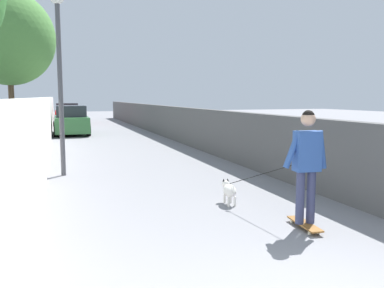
{
  "coord_description": "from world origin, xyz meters",
  "views": [
    {
      "loc": [
        -2.48,
        2.38,
        2.01
      ],
      "look_at": [
        5.59,
        -0.35,
        1.0
      ],
      "focal_mm": 37.36,
      "sensor_mm": 36.0,
      "label": 1
    }
  ],
  "objects_px": {
    "person_skateboarder": "(307,158)",
    "tree_left_near": "(8,38)",
    "lamp_post": "(59,51)",
    "car_far": "(67,114)",
    "dog": "(229,190)",
    "car_near": "(71,121)",
    "skateboard": "(305,224)"
  },
  "relations": [
    {
      "from": "person_skateboarder",
      "to": "tree_left_near",
      "type": "bearing_deg",
      "value": 25.87
    },
    {
      "from": "lamp_post",
      "to": "person_skateboarder",
      "type": "distance_m",
      "value": 6.85
    },
    {
      "from": "car_far",
      "to": "dog",
      "type": "bearing_deg",
      "value": -174.6
    },
    {
      "from": "car_near",
      "to": "tree_left_near",
      "type": "bearing_deg",
      "value": 162.22
    },
    {
      "from": "skateboard",
      "to": "dog",
      "type": "xyz_separation_m",
      "value": [
        1.65,
        0.53,
        0.21
      ]
    },
    {
      "from": "skateboard",
      "to": "car_near",
      "type": "height_order",
      "value": "car_near"
    },
    {
      "from": "person_skateboarder",
      "to": "car_far",
      "type": "bearing_deg",
      "value": 6.21
    },
    {
      "from": "dog",
      "to": "lamp_post",
      "type": "bearing_deg",
      "value": 36.56
    },
    {
      "from": "person_skateboarder",
      "to": "car_near",
      "type": "relative_size",
      "value": 0.43
    },
    {
      "from": "lamp_post",
      "to": "skateboard",
      "type": "relative_size",
      "value": 5.66
    },
    {
      "from": "tree_left_near",
      "to": "dog",
      "type": "xyz_separation_m",
      "value": [
        -8.77,
        -4.52,
        -3.75
      ]
    },
    {
      "from": "skateboard",
      "to": "lamp_post",
      "type": "bearing_deg",
      "value": 31.69
    },
    {
      "from": "tree_left_near",
      "to": "car_far",
      "type": "relative_size",
      "value": 1.43
    },
    {
      "from": "car_near",
      "to": "person_skateboarder",
      "type": "bearing_deg",
      "value": -170.69
    },
    {
      "from": "lamp_post",
      "to": "dog",
      "type": "distance_m",
      "value": 5.66
    },
    {
      "from": "dog",
      "to": "car_near",
      "type": "xyz_separation_m",
      "value": [
        15.66,
        2.31,
        0.44
      ]
    },
    {
      "from": "skateboard",
      "to": "person_skateboarder",
      "type": "height_order",
      "value": "person_skateboarder"
    },
    {
      "from": "tree_left_near",
      "to": "car_far",
      "type": "bearing_deg",
      "value": -8.03
    },
    {
      "from": "lamp_post",
      "to": "car_far",
      "type": "height_order",
      "value": "lamp_post"
    },
    {
      "from": "tree_left_near",
      "to": "dog",
      "type": "height_order",
      "value": "tree_left_near"
    },
    {
      "from": "tree_left_near",
      "to": "person_skateboarder",
      "type": "height_order",
      "value": "tree_left_near"
    },
    {
      "from": "tree_left_near",
      "to": "person_skateboarder",
      "type": "bearing_deg",
      "value": -154.13
    },
    {
      "from": "tree_left_near",
      "to": "lamp_post",
      "type": "relative_size",
      "value": 1.22
    },
    {
      "from": "person_skateboarder",
      "to": "skateboard",
      "type": "bearing_deg",
      "value": -26.57
    },
    {
      "from": "car_near",
      "to": "dog",
      "type": "bearing_deg",
      "value": -171.62
    },
    {
      "from": "skateboard",
      "to": "car_near",
      "type": "distance_m",
      "value": 17.55
    },
    {
      "from": "lamp_post",
      "to": "dog",
      "type": "relative_size",
      "value": 2.37
    },
    {
      "from": "tree_left_near",
      "to": "car_far",
      "type": "height_order",
      "value": "tree_left_near"
    },
    {
      "from": "person_skateboarder",
      "to": "lamp_post",
      "type": "bearing_deg",
      "value": 31.69
    },
    {
      "from": "skateboard",
      "to": "car_near",
      "type": "relative_size",
      "value": 0.2
    },
    {
      "from": "person_skateboarder",
      "to": "dog",
      "type": "height_order",
      "value": "person_skateboarder"
    },
    {
      "from": "dog",
      "to": "car_far",
      "type": "bearing_deg",
      "value": 5.4
    }
  ]
}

